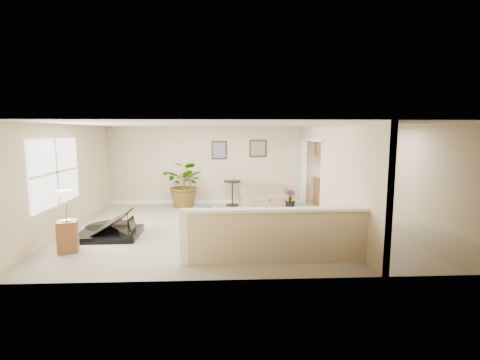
{
  "coord_description": "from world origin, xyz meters",
  "views": [
    {
      "loc": [
        -0.79,
        -8.22,
        2.31
      ],
      "look_at": [
        -0.4,
        0.4,
        1.13
      ],
      "focal_mm": 26.0,
      "sensor_mm": 36.0,
      "label": 1
    }
  ],
  "objects_px": {
    "accent_table": "(232,190)",
    "small_plant": "(290,200)",
    "piano_bench": "(208,219)",
    "lamp_stand": "(67,226)",
    "piano": "(109,213)",
    "palm_plant": "(186,184)",
    "loveseat": "(266,196)"
  },
  "relations": [
    {
      "from": "accent_table",
      "to": "small_plant",
      "type": "xyz_separation_m",
      "value": [
        1.76,
        -0.47,
        -0.27
      ]
    },
    {
      "from": "piano_bench",
      "to": "lamp_stand",
      "type": "xyz_separation_m",
      "value": [
        -2.65,
        -1.5,
        0.28
      ]
    },
    {
      "from": "piano",
      "to": "piano_bench",
      "type": "bearing_deg",
      "value": 9.26
    },
    {
      "from": "accent_table",
      "to": "lamp_stand",
      "type": "xyz_separation_m",
      "value": [
        -3.3,
        -4.17,
        0.01
      ]
    },
    {
      "from": "palm_plant",
      "to": "loveseat",
      "type": "bearing_deg",
      "value": -1.37
    },
    {
      "from": "piano",
      "to": "small_plant",
      "type": "xyz_separation_m",
      "value": [
        4.61,
        2.63,
        -0.27
      ]
    },
    {
      "from": "lamp_stand",
      "to": "loveseat",
      "type": "bearing_deg",
      "value": 42.6
    },
    {
      "from": "lamp_stand",
      "to": "small_plant",
      "type": "bearing_deg",
      "value": 36.16
    },
    {
      "from": "loveseat",
      "to": "palm_plant",
      "type": "bearing_deg",
      "value": 164.38
    },
    {
      "from": "piano",
      "to": "piano_bench",
      "type": "distance_m",
      "value": 2.25
    },
    {
      "from": "piano",
      "to": "lamp_stand",
      "type": "xyz_separation_m",
      "value": [
        -0.46,
        -1.07,
        0.0
      ]
    },
    {
      "from": "loveseat",
      "to": "palm_plant",
      "type": "relative_size",
      "value": 1.04
    },
    {
      "from": "loveseat",
      "to": "accent_table",
      "type": "bearing_deg",
      "value": 156.23
    },
    {
      "from": "loveseat",
      "to": "palm_plant",
      "type": "height_order",
      "value": "palm_plant"
    },
    {
      "from": "lamp_stand",
      "to": "piano",
      "type": "bearing_deg",
      "value": 66.78
    },
    {
      "from": "palm_plant",
      "to": "lamp_stand",
      "type": "xyz_separation_m",
      "value": [
        -1.84,
        -4.06,
        -0.19
      ]
    },
    {
      "from": "loveseat",
      "to": "small_plant",
      "type": "xyz_separation_m",
      "value": [
        0.72,
        -0.3,
        -0.08
      ]
    },
    {
      "from": "piano_bench",
      "to": "lamp_stand",
      "type": "bearing_deg",
      "value": -150.56
    },
    {
      "from": "palm_plant",
      "to": "lamp_stand",
      "type": "height_order",
      "value": "palm_plant"
    },
    {
      "from": "lamp_stand",
      "to": "accent_table",
      "type": "bearing_deg",
      "value": 51.64
    },
    {
      "from": "piano_bench",
      "to": "small_plant",
      "type": "distance_m",
      "value": 3.27
    },
    {
      "from": "palm_plant",
      "to": "small_plant",
      "type": "bearing_deg",
      "value": -6.31
    },
    {
      "from": "piano",
      "to": "small_plant",
      "type": "relative_size",
      "value": 2.87
    },
    {
      "from": "small_plant",
      "to": "lamp_stand",
      "type": "bearing_deg",
      "value": -143.84
    },
    {
      "from": "piano",
      "to": "accent_table",
      "type": "xyz_separation_m",
      "value": [
        2.85,
        3.11,
        -0.01
      ]
    },
    {
      "from": "piano_bench",
      "to": "lamp_stand",
      "type": "distance_m",
      "value": 3.06
    },
    {
      "from": "piano_bench",
      "to": "accent_table",
      "type": "xyz_separation_m",
      "value": [
        0.65,
        2.68,
        0.27
      ]
    },
    {
      "from": "accent_table",
      "to": "palm_plant",
      "type": "height_order",
      "value": "palm_plant"
    },
    {
      "from": "loveseat",
      "to": "small_plant",
      "type": "bearing_deg",
      "value": -36.69
    },
    {
      "from": "accent_table",
      "to": "small_plant",
      "type": "height_order",
      "value": "accent_table"
    },
    {
      "from": "small_plant",
      "to": "loveseat",
      "type": "bearing_deg",
      "value": 157.56
    },
    {
      "from": "loveseat",
      "to": "accent_table",
      "type": "xyz_separation_m",
      "value": [
        -1.04,
        0.18,
        0.18
      ]
    }
  ]
}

